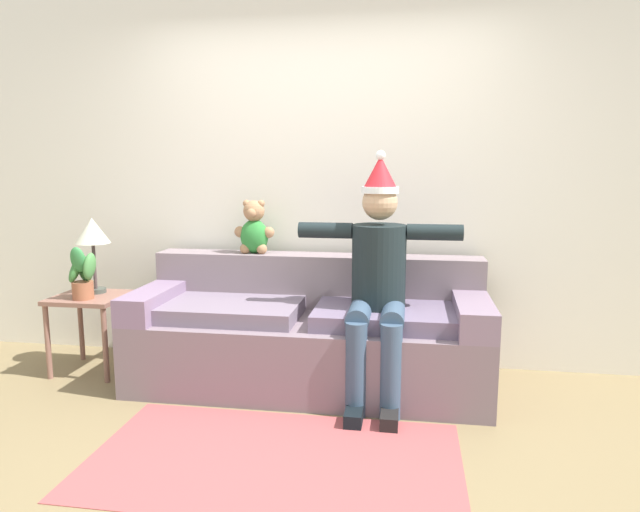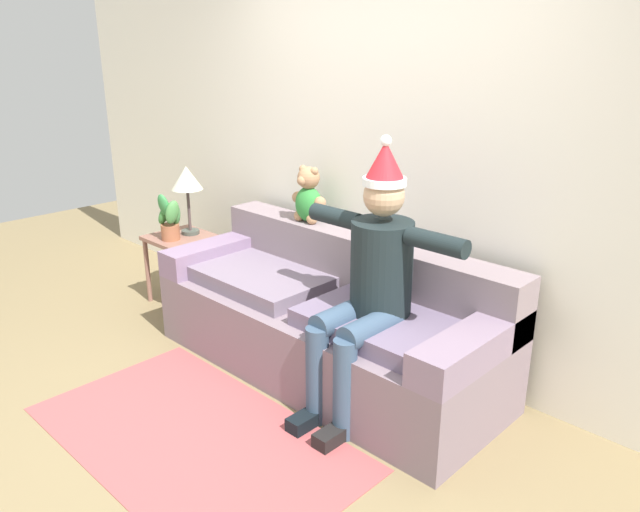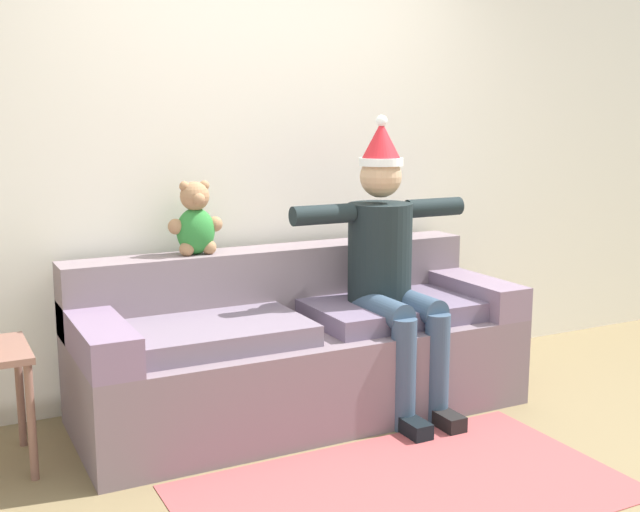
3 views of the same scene
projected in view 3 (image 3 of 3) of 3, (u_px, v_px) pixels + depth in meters
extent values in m
plane|color=olive|center=(405.00, 490.00, 3.27)|extent=(10.00, 10.00, 0.00)
cube|color=white|center=(257.00, 149.00, 4.38)|extent=(7.00, 0.10, 2.70)
cube|color=slate|center=(302.00, 370.00, 4.08)|extent=(2.29, 0.88, 0.46)
cube|color=gray|center=(276.00, 281.00, 4.29)|extent=(2.29, 0.24, 0.37)
cube|color=slate|center=(97.00, 336.00, 3.56)|extent=(0.22, 0.88, 0.18)
cube|color=gray|center=(464.00, 290.00, 4.49)|extent=(0.22, 0.88, 0.18)
cube|color=slate|center=(210.00, 333.00, 3.76)|extent=(0.92, 0.62, 0.10)
cube|color=slate|center=(392.00, 309.00, 4.22)|extent=(0.92, 0.62, 0.10)
cylinder|color=black|center=(380.00, 252.00, 4.16)|extent=(0.34, 0.34, 0.52)
sphere|color=tan|center=(381.00, 177.00, 4.09)|extent=(0.22, 0.22, 0.22)
cylinder|color=white|center=(381.00, 162.00, 4.08)|extent=(0.23, 0.23, 0.04)
cone|color=red|center=(381.00, 140.00, 4.06)|extent=(0.21, 0.21, 0.20)
sphere|color=white|center=(382.00, 121.00, 4.04)|extent=(0.06, 0.06, 0.06)
cylinder|color=#394F68|center=(383.00, 310.00, 3.99)|extent=(0.14, 0.40, 0.14)
cylinder|color=#394F68|center=(403.00, 374.00, 3.87)|extent=(0.13, 0.13, 0.56)
cube|color=black|center=(411.00, 426.00, 3.84)|extent=(0.10, 0.24, 0.08)
cylinder|color=#394F68|center=(416.00, 306.00, 4.08)|extent=(0.14, 0.40, 0.14)
cylinder|color=#394F68|center=(437.00, 368.00, 3.96)|extent=(0.13, 0.13, 0.56)
cube|color=black|center=(445.00, 419.00, 3.93)|extent=(0.10, 0.24, 0.08)
cylinder|color=black|center=(323.00, 215.00, 3.97)|extent=(0.34, 0.10, 0.10)
cylinder|color=black|center=(434.00, 207.00, 4.28)|extent=(0.34, 0.10, 0.10)
ellipsoid|color=#2F8536|center=(196.00, 231.00, 4.03)|extent=(0.20, 0.16, 0.24)
sphere|color=#A77B56|center=(195.00, 196.00, 4.00)|extent=(0.15, 0.15, 0.15)
sphere|color=#A77B56|center=(198.00, 199.00, 3.95)|extent=(0.07, 0.07, 0.07)
sphere|color=#A77B56|center=(184.00, 186.00, 3.97)|extent=(0.05, 0.05, 0.05)
sphere|color=#A77B56|center=(204.00, 185.00, 4.02)|extent=(0.05, 0.05, 0.05)
sphere|color=#A77B56|center=(176.00, 227.00, 3.98)|extent=(0.08, 0.08, 0.08)
sphere|color=#A77B56|center=(187.00, 249.00, 4.00)|extent=(0.08, 0.08, 0.08)
sphere|color=#A77B56|center=(215.00, 224.00, 4.08)|extent=(0.08, 0.08, 0.08)
sphere|color=#A77B56|center=(209.00, 247.00, 4.05)|extent=(0.08, 0.08, 0.08)
cylinder|color=#8A5E51|center=(31.00, 422.00, 3.32)|extent=(0.04, 0.04, 0.52)
cylinder|color=#8A5E51|center=(20.00, 393.00, 3.67)|extent=(0.04, 0.04, 0.52)
cube|color=#AC4D4E|center=(406.00, 491.00, 3.26)|extent=(1.85, 1.05, 0.01)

